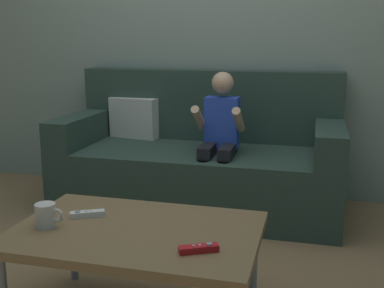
# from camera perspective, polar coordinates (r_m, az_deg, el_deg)

# --- Properties ---
(ground_plane) EXTENTS (9.19, 9.19, 0.00)m
(ground_plane) POSITION_cam_1_polar(r_m,az_deg,el_deg) (2.31, -6.13, -16.82)
(ground_plane) COLOR olive
(wall_back) EXTENTS (4.59, 0.05, 2.50)m
(wall_back) POSITION_cam_1_polar(r_m,az_deg,el_deg) (3.49, 2.58, 14.60)
(wall_back) COLOR gray
(wall_back) RESTS_ON ground
(couch) EXTENTS (1.84, 0.80, 0.91)m
(couch) POSITION_cam_1_polar(r_m,az_deg,el_deg) (3.22, 0.86, -2.05)
(couch) COLOR #2D4238
(couch) RESTS_ON ground
(person_seated_on_couch) EXTENTS (0.30, 0.37, 0.92)m
(person_seated_on_couch) POSITION_cam_1_polar(r_m,az_deg,el_deg) (2.96, 3.30, 0.96)
(person_seated_on_couch) COLOR black
(person_seated_on_couch) RESTS_ON ground
(coffee_table) EXTENTS (0.95, 0.62, 0.41)m
(coffee_table) POSITION_cam_1_polar(r_m,az_deg,el_deg) (1.90, -6.66, -11.02)
(coffee_table) COLOR brown
(coffee_table) RESTS_ON ground
(game_remote_red_near_edge) EXTENTS (0.14, 0.10, 0.03)m
(game_remote_red_near_edge) POSITION_cam_1_polar(r_m,az_deg,el_deg) (1.68, 0.81, -12.44)
(game_remote_red_near_edge) COLOR red
(game_remote_red_near_edge) RESTS_ON coffee_table
(game_remote_white_center) EXTENTS (0.14, 0.10, 0.03)m
(game_remote_white_center) POSITION_cam_1_polar(r_m,az_deg,el_deg) (2.03, -12.45, -8.20)
(game_remote_white_center) COLOR white
(game_remote_white_center) RESTS_ON coffee_table
(coffee_mug) EXTENTS (0.12, 0.08, 0.10)m
(coffee_mug) POSITION_cam_1_polar(r_m,az_deg,el_deg) (1.96, -17.08, -8.18)
(coffee_mug) COLOR silver
(coffee_mug) RESTS_ON coffee_table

